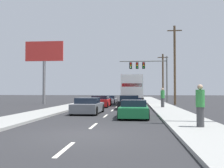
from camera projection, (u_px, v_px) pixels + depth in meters
ground_plane at (121, 103)px, 34.68m from camera, size 140.00×140.00×0.00m
sidewalk_right at (160, 105)px, 29.26m from camera, size 2.53×80.00×0.14m
sidewalk_left at (78, 105)px, 30.16m from camera, size 2.53×80.00×0.14m
lane_markings at (118, 105)px, 29.80m from camera, size 0.14×57.00×0.01m
car_silver at (109, 100)px, 34.15m from camera, size 1.89×4.50×1.11m
car_red at (101, 102)px, 27.20m from camera, size 1.99×4.14×1.23m
car_gray at (88, 106)px, 19.09m from camera, size 2.01×4.07×1.19m
box_truck at (133, 89)px, 31.44m from camera, size 2.71×8.37×3.50m
car_black at (130, 103)px, 24.11m from camera, size 2.10×4.45×1.30m
car_green at (134, 109)px, 16.35m from camera, size 1.87×4.28×1.13m
traffic_signal_mast at (145, 68)px, 38.06m from camera, size 7.12×0.69×6.86m
utility_pole_mid at (175, 64)px, 31.56m from camera, size 1.80×0.28×9.82m
utility_pole_far at (163, 77)px, 44.07m from camera, size 1.80×0.28×8.13m
roadside_billboard at (44, 58)px, 33.08m from camera, size 5.01×0.36×8.16m
pedestrian_near_corner at (200, 105)px, 11.08m from camera, size 0.38×0.38×1.85m
pedestrian_mid_block at (163, 98)px, 24.56m from camera, size 0.38×0.38×1.85m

